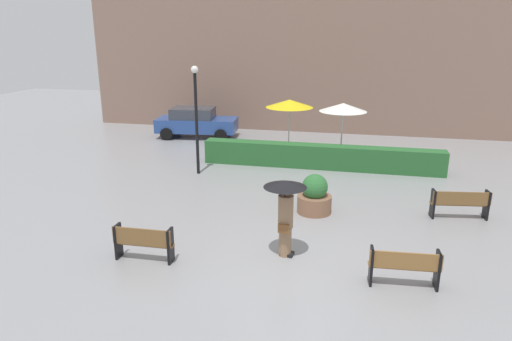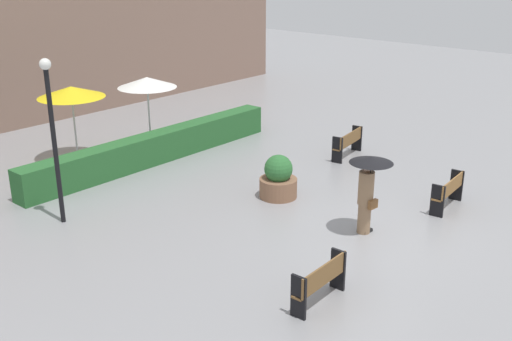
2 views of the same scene
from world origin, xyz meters
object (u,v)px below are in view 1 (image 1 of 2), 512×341
object	(u,v)px
pedestrian_with_umbrella	(285,206)
planter_pot	(315,196)
parked_car	(196,122)
lamp_post	(196,110)
patio_umbrella_yellow	(289,104)
bench_near_right	(404,266)
patio_umbrella_white	(343,107)
bench_near_left	(143,241)
bench_far_right	(460,202)

from	to	relation	value
pedestrian_with_umbrella	planter_pot	size ratio (longest dim) A/B	1.62
pedestrian_with_umbrella	parked_car	distance (m)	14.25
pedestrian_with_umbrella	lamp_post	bearing A→B (deg)	125.88
patio_umbrella_yellow	bench_near_right	bearing A→B (deg)	-68.64
patio_umbrella_white	parked_car	world-z (taller)	patio_umbrella_white
planter_pot	lamp_post	xyz separation A→B (m)	(-4.94, 3.13, 2.03)
planter_pot	parked_car	world-z (taller)	parked_car
bench_near_left	parked_car	size ratio (longest dim) A/B	0.34
planter_pot	bench_near_left	bearing A→B (deg)	-132.46
bench_near_right	planter_pot	distance (m)	4.63
bench_far_right	parked_car	size ratio (longest dim) A/B	0.40
bench_near_left	pedestrian_with_umbrella	bearing A→B (deg)	16.83
bench_near_left	parked_car	distance (m)	13.95
bench_near_left	parked_car	world-z (taller)	parked_car
bench_near_right	pedestrian_with_umbrella	bearing A→B (deg)	162.89
bench_far_right	patio_umbrella_white	xyz separation A→B (m)	(-3.82, 5.69, 1.85)
bench_near_right	bench_far_right	bearing A→B (deg)	66.32
lamp_post	planter_pot	bearing A→B (deg)	-32.37
bench_near_left	planter_pot	size ratio (longest dim) A/B	1.21
bench_far_right	bench_near_left	bearing A→B (deg)	-150.48
bench_far_right	bench_near_right	bearing A→B (deg)	-113.68
bench_far_right	lamp_post	bearing A→B (deg)	163.94
bench_near_left	bench_near_right	bearing A→B (deg)	1.37
planter_pot	patio_umbrella_white	distance (m)	6.45
planter_pot	patio_umbrella_white	size ratio (longest dim) A/B	0.49
bench_near_right	pedestrian_with_umbrella	distance (m)	3.05
bench_near_left	lamp_post	size ratio (longest dim) A/B	0.36
parked_car	lamp_post	bearing A→B (deg)	-69.56
bench_far_right	planter_pot	xyz separation A→B (m)	(-4.33, -0.46, 0.01)
lamp_post	parked_car	distance (m)	6.89
pedestrian_with_umbrella	patio_umbrella_yellow	xyz separation A→B (m)	(-1.48, 10.11, 0.97)
bench_far_right	pedestrian_with_umbrella	world-z (taller)	pedestrian_with_umbrella
bench_near_right	bench_far_right	distance (m)	4.85
pedestrian_with_umbrella	planter_pot	bearing A→B (deg)	82.20
pedestrian_with_umbrella	patio_umbrella_white	distance (m)	9.37
bench_near_right	parked_car	world-z (taller)	parked_car
parked_car	patio_umbrella_white	bearing A→B (deg)	-22.49
bench_near_left	patio_umbrella_yellow	world-z (taller)	patio_umbrella_yellow
patio_umbrella_yellow	pedestrian_with_umbrella	bearing A→B (deg)	-81.65
planter_pot	bench_far_right	bearing A→B (deg)	6.12
patio_umbrella_white	parked_car	size ratio (longest dim) A/B	0.58
bench_near_right	patio_umbrella_white	size ratio (longest dim) A/B	0.61
lamp_post	patio_umbrella_white	xyz separation A→B (m)	(5.45, 3.03, -0.19)
lamp_post	bench_near_right	bearing A→B (deg)	-44.14
lamp_post	patio_umbrella_yellow	size ratio (longest dim) A/B	1.68
bench_near_left	lamp_post	world-z (taller)	lamp_post
bench_near_left	planter_pot	xyz separation A→B (m)	(3.77, 4.12, 0.01)
pedestrian_with_umbrella	lamp_post	xyz separation A→B (m)	(-4.52, 6.24, 1.21)
planter_pot	patio_umbrella_white	world-z (taller)	patio_umbrella_white
pedestrian_with_umbrella	parked_car	size ratio (longest dim) A/B	0.46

